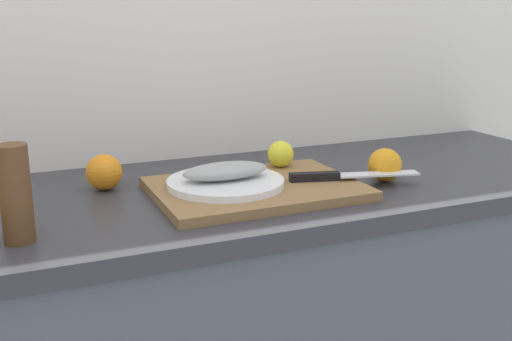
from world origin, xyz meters
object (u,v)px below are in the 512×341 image
orange_0 (385,165)px  pepper_mill (16,194)px  cutting_board (256,189)px  lemon_0 (281,154)px  white_plate (226,183)px  chef_knife (338,176)px  fish_fillet (225,171)px

orange_0 → pepper_mill: 0.79m
cutting_board → lemon_0: size_ratio=6.97×
cutting_board → white_plate: white_plate is taller
orange_0 → pepper_mill: (-0.78, -0.07, 0.05)m
orange_0 → pepper_mill: pepper_mill is taller
chef_knife → pepper_mill: bearing=-160.0°
cutting_board → white_plate: 0.07m
cutting_board → chef_knife: (0.18, -0.04, 0.02)m
cutting_board → lemon_0: lemon_0 is taller
chef_knife → lemon_0: 0.17m
fish_fillet → pepper_mill: 0.43m
white_plate → pepper_mill: size_ratio=1.47×
cutting_board → white_plate: (-0.06, 0.01, 0.02)m
chef_knife → lemon_0: lemon_0 is taller
cutting_board → chef_knife: size_ratio=1.50×
fish_fillet → orange_0: size_ratio=2.43×
white_plate → chef_knife: chef_knife is taller
fish_fillet → orange_0: (0.37, -0.04, -0.01)m
fish_fillet → chef_knife: bearing=-11.8°
fish_fillet → orange_0: orange_0 is taller
white_plate → orange_0: bearing=-6.3°
white_plate → chef_knife: bearing=-11.8°
cutting_board → lemon_0: bearing=45.4°
chef_knife → cutting_board: bearing=-177.6°
lemon_0 → white_plate: bearing=-150.0°
cutting_board → orange_0: size_ratio=5.65×
lemon_0 → cutting_board: bearing=-134.6°
fish_fillet → cutting_board: bearing=-10.4°
chef_knife → orange_0: size_ratio=3.77×
fish_fillet → chef_knife: (0.24, -0.05, -0.02)m
white_plate → cutting_board: bearing=-10.4°
orange_0 → chef_knife: bearing=-175.5°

